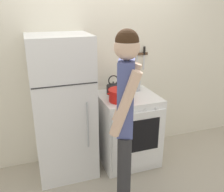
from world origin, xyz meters
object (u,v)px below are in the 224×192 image
(refrigerator, at_px, (63,108))
(utensil_jar, at_px, (137,85))
(stove_range, at_px, (128,129))
(dutch_oven_pot, at_px, (120,95))
(person, at_px, (125,118))
(tea_kettle, at_px, (113,88))

(refrigerator, xyz_separation_m, utensil_jar, (0.99, 0.11, 0.15))
(stove_range, bearing_deg, dutch_oven_pot, -146.55)
(person, bearing_deg, stove_range, -0.73)
(person, bearing_deg, utensil_jar, -5.49)
(stove_range, distance_m, tea_kettle, 0.57)
(refrigerator, relative_size, person, 0.93)
(dutch_oven_pot, height_order, person, person)
(refrigerator, xyz_separation_m, dutch_oven_pot, (0.65, -0.16, 0.14))
(dutch_oven_pot, distance_m, tea_kettle, 0.27)
(dutch_oven_pot, relative_size, utensil_jar, 1.10)
(stove_range, xyz_separation_m, utensil_jar, (0.18, 0.17, 0.53))
(refrigerator, distance_m, stove_range, 0.89)
(stove_range, xyz_separation_m, dutch_oven_pot, (-0.16, -0.11, 0.52))
(refrigerator, bearing_deg, person, -62.62)
(refrigerator, distance_m, tea_kettle, 0.68)
(refrigerator, bearing_deg, dutch_oven_pot, -14.27)
(stove_range, bearing_deg, person, -115.24)
(refrigerator, distance_m, person, 0.97)
(tea_kettle, bearing_deg, person, -103.19)
(utensil_jar, bearing_deg, tea_kettle, -178.84)
(stove_range, distance_m, utensil_jar, 0.58)
(refrigerator, height_order, person, person)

